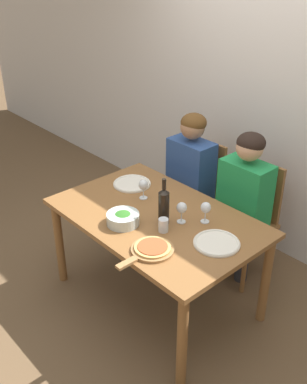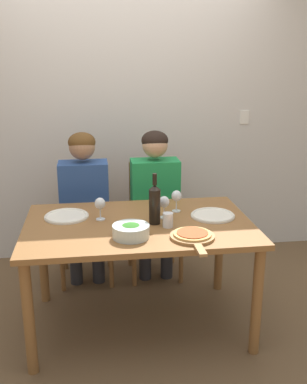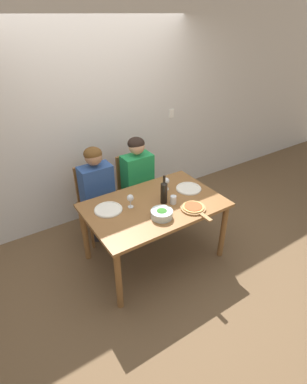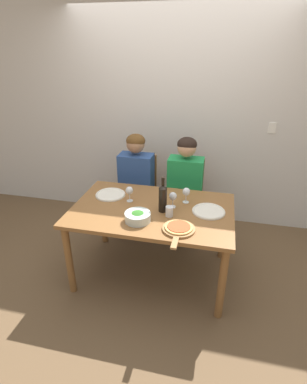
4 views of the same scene
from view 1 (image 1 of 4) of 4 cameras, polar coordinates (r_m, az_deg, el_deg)
ground_plane at (r=3.56m, az=0.35°, el=-13.22°), size 40.00×40.00×0.00m
back_wall at (r=3.76m, az=14.95°, el=11.86°), size 10.00×0.06×2.70m
dining_table at (r=3.16m, az=0.39°, el=-4.34°), size 1.46×0.94×0.75m
chair_left at (r=3.95m, az=5.58°, el=0.18°), size 0.42×0.42×0.93m
chair_right at (r=3.65m, az=12.06°, el=-2.95°), size 0.42×0.42×0.93m
person_woman at (r=3.77m, az=4.58°, el=2.80°), size 0.47×0.51×1.23m
person_man at (r=3.45m, az=11.33°, el=-0.27°), size 0.47×0.51×1.23m
wine_bottle at (r=2.96m, az=1.32°, el=-1.69°), size 0.07×0.07×0.33m
broccoli_bowl at (r=3.01m, az=-3.90°, el=-3.38°), size 0.22×0.22×0.08m
dinner_plate_left at (r=3.51m, az=-2.75°, el=1.10°), size 0.29×0.29×0.02m
dinner_plate_right at (r=2.85m, az=8.02°, el=-6.40°), size 0.29×0.29×0.02m
pizza_on_board at (r=2.76m, az=-0.27°, el=-7.28°), size 0.27×0.41×0.04m
wine_glass_left at (r=3.27m, az=-1.30°, el=0.81°), size 0.07×0.07×0.15m
wine_glass_right at (r=3.01m, az=6.64°, el=-2.10°), size 0.07×0.07×0.15m
wine_glass_centre at (r=2.99m, az=3.60°, el=-2.13°), size 0.07×0.07×0.15m
water_tumbler at (r=2.92m, az=1.26°, el=-4.22°), size 0.07×0.07×0.09m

